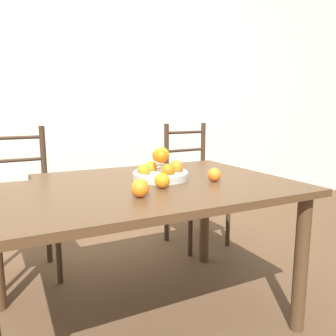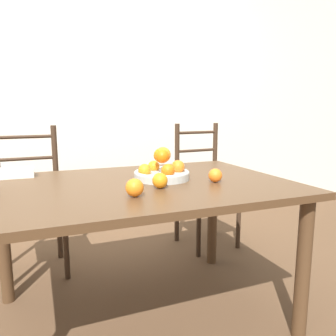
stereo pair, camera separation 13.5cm
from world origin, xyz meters
name	(u,v)px [view 1 (the left image)]	position (x,y,z in m)	size (l,w,h in m)	color
ground_plane	(141,318)	(0.00, 0.00, 0.00)	(12.00, 12.00, 0.00)	brown
wall_back	(74,90)	(0.00, 1.54, 1.30)	(8.00, 0.06, 2.60)	silver
dining_table	(140,201)	(0.00, 0.00, 0.66)	(1.53, 1.04, 0.75)	#4C331E
fruit_bowl	(161,170)	(0.14, 0.04, 0.80)	(0.30, 0.30, 0.17)	#B2B7B2
orange_loose_0	(140,188)	(-0.10, -0.25, 0.79)	(0.08, 0.08, 0.08)	orange
orange_loose_1	(214,175)	(0.37, -0.13, 0.79)	(0.07, 0.07, 0.07)	orange
orange_loose_2	(162,181)	(0.06, -0.15, 0.79)	(0.07, 0.07, 0.07)	orange
chair_left	(20,208)	(-0.54, 0.80, 0.48)	(0.44, 0.42, 1.01)	#382619
chair_right	(194,187)	(0.81, 0.80, 0.48)	(0.45, 0.43, 1.01)	#382619
book_stack	(6,175)	(-0.60, 0.40, 0.77)	(0.21, 0.12, 0.05)	silver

